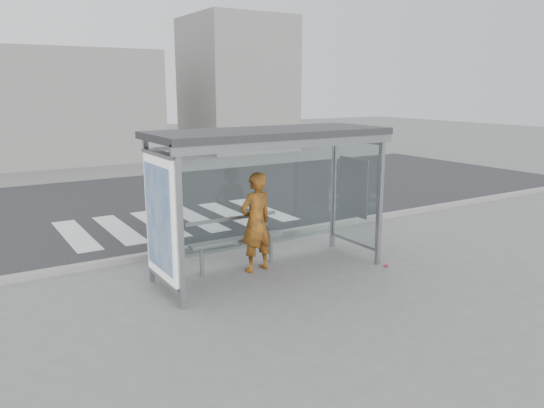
{
  "coord_description": "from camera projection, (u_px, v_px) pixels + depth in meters",
  "views": [
    {
      "loc": [
        -4.86,
        -7.89,
        3.32
      ],
      "look_at": [
        0.17,
        0.2,
        1.23
      ],
      "focal_mm": 35.0,
      "sensor_mm": 36.0,
      "label": 1
    }
  ],
  "objects": [
    {
      "name": "ground",
      "position": [
        270.0,
        272.0,
        9.76
      ],
      "size": [
        80.0,
        80.0,
        0.0
      ],
      "primitive_type": "plane",
      "color": "slate",
      "rests_on": "ground"
    },
    {
      "name": "road",
      "position": [
        145.0,
        203.0,
        15.57
      ],
      "size": [
        30.0,
        10.0,
        0.01
      ],
      "primitive_type": "cube",
      "color": "#232325",
      "rests_on": "ground"
    },
    {
      "name": "curb",
      "position": [
        222.0,
        243.0,
        11.37
      ],
      "size": [
        30.0,
        0.18,
        0.12
      ],
      "primitive_type": "cube",
      "color": "gray",
      "rests_on": "ground"
    },
    {
      "name": "crosswalk",
      "position": [
        178.0,
        221.0,
        13.5
      ],
      "size": [
        5.55,
        3.0,
        0.0
      ],
      "color": "silver",
      "rests_on": "ground"
    },
    {
      "name": "bus_shelter",
      "position": [
        250.0,
        167.0,
        9.2
      ],
      "size": [
        4.25,
        1.65,
        2.62
      ],
      "color": "gray",
      "rests_on": "ground"
    },
    {
      "name": "building_center",
      "position": [
        63.0,
        106.0,
        24.16
      ],
      "size": [
        8.0,
        5.0,
        5.0
      ],
      "primitive_type": "cube",
      "color": "gray",
      "rests_on": "ground"
    },
    {
      "name": "building_right",
      "position": [
        237.0,
        85.0,
        28.59
      ],
      "size": [
        5.0,
        5.0,
        7.0
      ],
      "primitive_type": "cube",
      "color": "gray",
      "rests_on": "ground"
    },
    {
      "name": "person",
      "position": [
        256.0,
        222.0,
        9.66
      ],
      "size": [
        0.74,
        0.54,
        1.85
      ],
      "primitive_type": "imported",
      "rotation": [
        0.0,
        0.0,
        3.3
      ],
      "color": "red",
      "rests_on": "ground"
    },
    {
      "name": "bench",
      "position": [
        237.0,
        239.0,
        9.84
      ],
      "size": [
        1.88,
        0.32,
        0.97
      ],
      "color": "slate",
      "rests_on": "ground"
    },
    {
      "name": "soda_can",
      "position": [
        387.0,
        265.0,
        10.05
      ],
      "size": [
        0.14,
        0.12,
        0.07
      ],
      "primitive_type": "cylinder",
      "rotation": [
        0.0,
        1.57,
        0.58
      ],
      "color": "#DD4176",
      "rests_on": "ground"
    }
  ]
}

